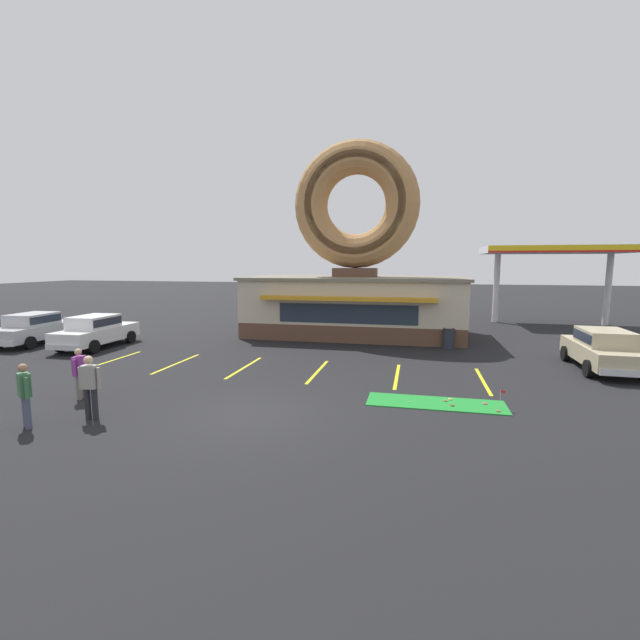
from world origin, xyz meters
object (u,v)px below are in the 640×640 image
at_px(golf_ball, 409,402).
at_px(putting_flag_pin, 502,395).
at_px(pedestrian_leather_jacket_man, 80,371).
at_px(pedestrian_blue_sweater_man, 25,392).
at_px(car_champagne, 603,348).
at_px(car_silver, 35,327).
at_px(trash_bin, 449,338).
at_px(car_white, 96,330).
at_px(pedestrian_hooded_kid, 90,384).

bearing_deg(golf_ball, putting_flag_pin, 0.47).
height_order(putting_flag_pin, pedestrian_leather_jacket_man, pedestrian_leather_jacket_man).
bearing_deg(putting_flag_pin, pedestrian_blue_sweater_man, -161.31).
bearing_deg(golf_ball, car_champagne, 38.47).
xyz_separation_m(car_silver, pedestrian_blue_sweater_man, (9.57, -9.47, 0.04)).
bearing_deg(trash_bin, car_white, -167.97).
relative_size(golf_ball, pedestrian_leather_jacket_man, 0.03).
relative_size(pedestrian_hooded_kid, trash_bin, 1.77).
distance_m(car_silver, pedestrian_leather_jacket_man, 11.61).
bearing_deg(pedestrian_leather_jacket_man, pedestrian_blue_sweater_man, -78.96).
relative_size(golf_ball, trash_bin, 0.04).
bearing_deg(car_champagne, pedestrian_hooded_kid, -150.03).
bearing_deg(car_champagne, car_silver, -179.36).
distance_m(golf_ball, pedestrian_leather_jacket_man, 10.01).
distance_m(car_silver, pedestrian_hooded_kid, 13.77).
bearing_deg(trash_bin, pedestrian_leather_jacket_man, -137.34).
height_order(car_white, car_champagne, same).
height_order(putting_flag_pin, pedestrian_blue_sweater_man, pedestrian_blue_sweater_man).
bearing_deg(trash_bin, golf_ball, -100.96).
height_order(car_silver, pedestrian_hooded_kid, pedestrian_hooded_kid).
relative_size(car_white, car_silver, 0.99).
bearing_deg(car_white, pedestrian_leather_jacket_man, -52.69).
bearing_deg(trash_bin, pedestrian_hooded_kid, -129.46).
relative_size(putting_flag_pin, pedestrian_blue_sweater_man, 0.33).
relative_size(pedestrian_blue_sweater_man, trash_bin, 1.69).
relative_size(car_silver, pedestrian_blue_sweater_man, 2.83).
distance_m(pedestrian_leather_jacket_man, trash_bin, 15.72).
bearing_deg(putting_flag_pin, car_champagne, 50.73).
height_order(golf_ball, trash_bin, trash_bin).
bearing_deg(car_white, car_silver, 177.87).
bearing_deg(car_white, putting_flag_pin, -16.60).
relative_size(car_silver, pedestrian_leather_jacket_man, 2.99).
bearing_deg(pedestrian_hooded_kid, car_champagne, 29.97).
height_order(putting_flag_pin, pedestrian_hooded_kid, pedestrian_hooded_kid).
xyz_separation_m(car_silver, pedestrian_leather_jacket_man, (9.13, -7.18, -0.02)).
xyz_separation_m(putting_flag_pin, pedestrian_leather_jacket_man, (-12.38, -1.75, 0.42)).
height_order(golf_ball, pedestrian_leather_jacket_man, pedestrian_leather_jacket_man).
relative_size(golf_ball, car_white, 0.01).
distance_m(pedestrian_hooded_kid, trash_bin, 15.65).
height_order(pedestrian_hooded_kid, trash_bin, pedestrian_hooded_kid).
bearing_deg(pedestrian_hooded_kid, car_white, 129.47).
bearing_deg(car_silver, car_champagne, 0.64).
bearing_deg(pedestrian_hooded_kid, trash_bin, 50.54).
height_order(car_white, pedestrian_hooded_kid, pedestrian_hooded_kid).
xyz_separation_m(car_white, pedestrian_leather_jacket_man, (5.37, -7.04, -0.02)).
height_order(car_champagne, trash_bin, car_champagne).
distance_m(car_champagne, pedestrian_hooded_kid, 17.83).
bearing_deg(car_white, golf_ball, -19.27).
relative_size(car_white, pedestrian_leather_jacket_man, 2.95).
height_order(putting_flag_pin, car_champagne, car_champagne).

